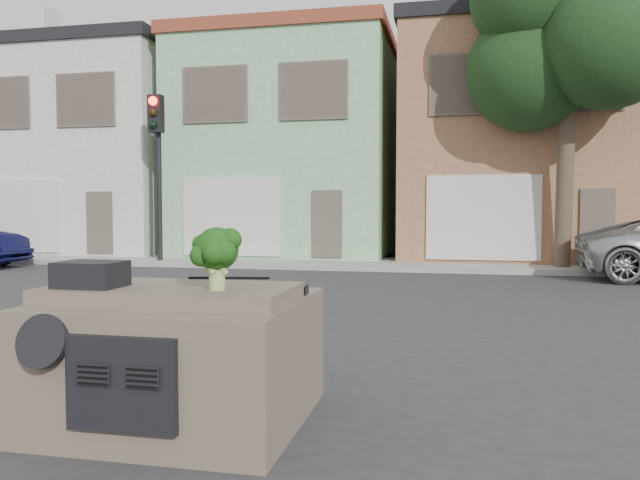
% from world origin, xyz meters
% --- Properties ---
extents(ground_plane, '(120.00, 120.00, 0.00)m').
position_xyz_m(ground_plane, '(0.00, 0.00, 0.00)').
color(ground_plane, '#303033').
rests_on(ground_plane, ground).
extents(sidewalk, '(40.00, 3.00, 0.15)m').
position_xyz_m(sidewalk, '(0.00, 10.50, 0.07)').
color(sidewalk, gray).
rests_on(sidewalk, ground).
extents(townhouse_white, '(7.20, 8.20, 7.55)m').
position_xyz_m(townhouse_white, '(-11.00, 14.50, 3.77)').
color(townhouse_white, silver).
rests_on(townhouse_white, ground).
extents(townhouse_mint, '(7.20, 8.20, 7.55)m').
position_xyz_m(townhouse_mint, '(-3.50, 14.50, 3.77)').
color(townhouse_mint, '#8AC28D').
rests_on(townhouse_mint, ground).
extents(townhouse_tan, '(7.20, 8.20, 7.55)m').
position_xyz_m(townhouse_tan, '(4.00, 14.50, 3.77)').
color(townhouse_tan, '#976747').
rests_on(townhouse_tan, ground).
extents(traffic_signal, '(0.40, 0.40, 5.10)m').
position_xyz_m(traffic_signal, '(-6.50, 9.50, 2.55)').
color(traffic_signal, black).
rests_on(traffic_signal, ground).
extents(tree_near, '(4.40, 4.00, 8.50)m').
position_xyz_m(tree_near, '(5.00, 9.80, 4.25)').
color(tree_near, '#193516').
rests_on(tree_near, ground).
extents(car_dashboard, '(2.00, 1.80, 1.12)m').
position_xyz_m(car_dashboard, '(0.00, -3.00, 0.56)').
color(car_dashboard, brown).
rests_on(car_dashboard, ground).
extents(instrument_hump, '(0.48, 0.38, 0.20)m').
position_xyz_m(instrument_hump, '(-0.58, -3.35, 1.22)').
color(instrument_hump, black).
rests_on(instrument_hump, car_dashboard).
extents(wiper_arm, '(0.69, 0.15, 0.02)m').
position_xyz_m(wiper_arm, '(0.28, -2.62, 1.13)').
color(wiper_arm, black).
rests_on(wiper_arm, car_dashboard).
extents(broccoli, '(0.55, 0.55, 0.48)m').
position_xyz_m(broccoli, '(0.44, -3.30, 1.36)').
color(broccoli, '#143A0D').
rests_on(broccoli, car_dashboard).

